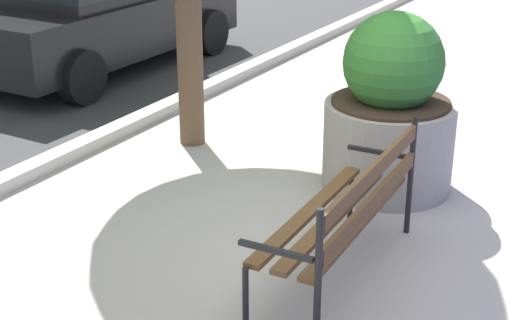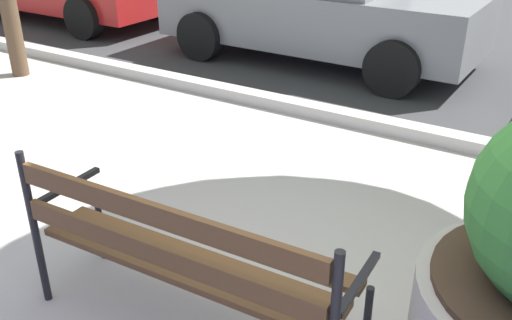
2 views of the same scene
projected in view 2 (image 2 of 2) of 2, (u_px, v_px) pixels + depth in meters
ground_plane at (258, 319)px, 3.18m from camera, size 80.00×80.00×0.00m
street_surface at (510, 35)px, 8.90m from camera, size 60.00×9.00×0.01m
curb_stone at (420, 133)px, 5.37m from camera, size 60.00×0.20×0.12m
park_bench at (182, 251)px, 2.84m from camera, size 1.82×0.60×0.95m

